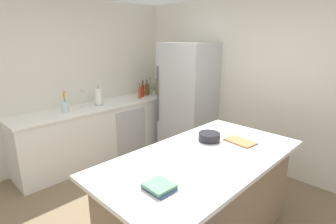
% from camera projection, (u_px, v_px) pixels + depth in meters
% --- Properties ---
extents(wall_rear, '(6.00, 0.10, 2.60)m').
position_uv_depth(wall_rear, '(266.00, 86.00, 3.88)').
color(wall_rear, silver).
rests_on(wall_rear, ground_plane).
extents(wall_left, '(0.10, 6.00, 2.60)m').
position_uv_depth(wall_left, '(47.00, 84.00, 4.00)').
color(wall_left, silver).
rests_on(wall_left, ground_plane).
extents(counter_run_left, '(0.67, 2.85, 0.92)m').
position_uv_depth(counter_run_left, '(103.00, 131.00, 4.45)').
color(counter_run_left, silver).
rests_on(counter_run_left, ground_plane).
extents(kitchen_island, '(1.09, 2.09, 0.92)m').
position_uv_depth(kitchen_island, '(201.00, 198.00, 2.58)').
color(kitchen_island, '#8E755B').
rests_on(kitchen_island, ground_plane).
extents(refrigerator, '(0.84, 0.72, 1.91)m').
position_uv_depth(refrigerator, '(188.00, 100.00, 4.51)').
color(refrigerator, '#B7BABF').
rests_on(refrigerator, ground_plane).
extents(sink_faucet, '(0.15, 0.05, 0.30)m').
position_uv_depth(sink_faucet, '(82.00, 98.00, 4.10)').
color(sink_faucet, silver).
rests_on(sink_faucet, counter_run_left).
extents(flower_vase, '(0.09, 0.09, 0.32)m').
position_uv_depth(flower_vase, '(65.00, 106.00, 3.85)').
color(flower_vase, silver).
rests_on(flower_vase, counter_run_left).
extents(paper_towel_roll, '(0.14, 0.14, 0.31)m').
position_uv_depth(paper_towel_roll, '(99.00, 97.00, 4.28)').
color(paper_towel_roll, gray).
rests_on(paper_towel_roll, counter_run_left).
extents(soda_bottle, '(0.07, 0.07, 0.36)m').
position_uv_depth(soda_bottle, '(162.00, 87.00, 5.13)').
color(soda_bottle, silver).
rests_on(soda_bottle, counter_run_left).
extents(olive_oil_bottle, '(0.06, 0.06, 0.29)m').
position_uv_depth(olive_oil_bottle, '(156.00, 88.00, 5.09)').
color(olive_oil_bottle, olive).
rests_on(olive_oil_bottle, counter_run_left).
extents(gin_bottle, '(0.08, 0.08, 0.32)m').
position_uv_depth(gin_bottle, '(150.00, 88.00, 5.09)').
color(gin_bottle, '#8CB79E').
rests_on(gin_bottle, counter_run_left).
extents(whiskey_bottle, '(0.08, 0.08, 0.30)m').
position_uv_depth(whiskey_bottle, '(147.00, 89.00, 5.01)').
color(whiskey_bottle, brown).
rests_on(whiskey_bottle, counter_run_left).
extents(syrup_bottle, '(0.06, 0.06, 0.30)m').
position_uv_depth(syrup_bottle, '(143.00, 90.00, 4.94)').
color(syrup_bottle, '#5B3319').
rests_on(syrup_bottle, counter_run_left).
extents(hot_sauce_bottle, '(0.05, 0.05, 0.23)m').
position_uv_depth(hot_sauce_bottle, '(142.00, 92.00, 4.84)').
color(hot_sauce_bottle, red).
rests_on(hot_sauce_bottle, counter_run_left).
extents(vinegar_bottle, '(0.05, 0.05, 0.28)m').
position_uv_depth(vinegar_bottle, '(140.00, 92.00, 4.73)').
color(vinegar_bottle, '#994C23').
rests_on(vinegar_bottle, counter_run_left).
extents(cookbook_stack, '(0.22, 0.20, 0.05)m').
position_uv_depth(cookbook_stack, '(159.00, 187.00, 1.90)').
color(cookbook_stack, '#334770').
rests_on(cookbook_stack, kitchen_island).
extents(mixing_bowl, '(0.24, 0.24, 0.09)m').
position_uv_depth(mixing_bowl, '(209.00, 137.00, 2.81)').
color(mixing_bowl, black).
rests_on(mixing_bowl, kitchen_island).
extents(cutting_board, '(0.33, 0.22, 0.02)m').
position_uv_depth(cutting_board, '(240.00, 141.00, 2.77)').
color(cutting_board, '#9E7042').
rests_on(cutting_board, kitchen_island).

